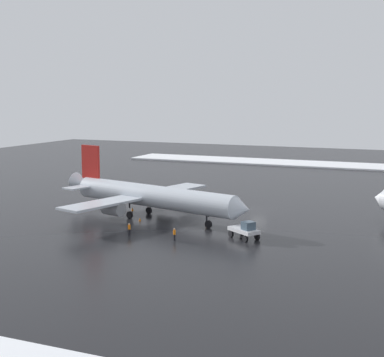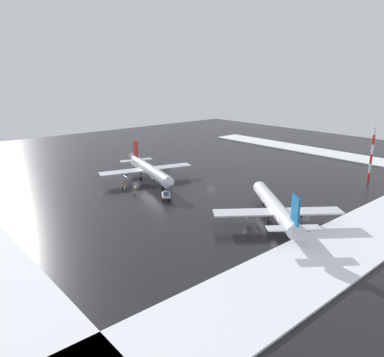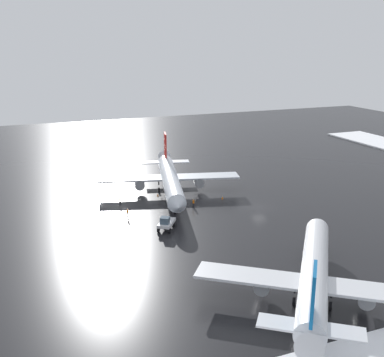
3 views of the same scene
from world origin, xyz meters
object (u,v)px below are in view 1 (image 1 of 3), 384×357
object	(u,v)px
traffic_cone_wingtip_side	(140,219)
ground_crew_beside_wing	(174,234)
traffic_cone_mid_line	(133,209)
ground_crew_near_tug	(129,228)
pushback_tug	(245,230)
airplane_distant_tail	(149,196)
traffic_cone_near_nose	(209,209)
ground_crew_mid_apron	(207,214)

from	to	relation	value
traffic_cone_wingtip_side	ground_crew_beside_wing	bearing A→B (deg)	-132.04
traffic_cone_mid_line	ground_crew_near_tug	bearing A→B (deg)	-152.57
pushback_tug	ground_crew_near_tug	distance (m)	15.98
ground_crew_beside_wing	ground_crew_near_tug	bearing A→B (deg)	9.04
ground_crew_beside_wing	traffic_cone_wingtip_side	world-z (taller)	ground_crew_beside_wing
airplane_distant_tail	traffic_cone_near_nose	size ratio (longest dim) A/B	65.13
traffic_cone_near_nose	traffic_cone_mid_line	size ratio (longest dim) A/B	1.00
airplane_distant_tail	ground_crew_near_tug	distance (m)	12.05
ground_crew_beside_wing	traffic_cone_wingtip_side	distance (m)	13.56
airplane_distant_tail	ground_crew_near_tug	world-z (taller)	airplane_distant_tail
pushback_tug	ground_crew_beside_wing	xyz separation A→B (m)	(-4.63, 8.37, -0.31)
traffic_cone_mid_line	traffic_cone_wingtip_side	size ratio (longest dim) A/B	1.00
traffic_cone_near_nose	traffic_cone_wingtip_side	bearing A→B (deg)	150.01
airplane_distant_tail	traffic_cone_mid_line	bearing A→B (deg)	157.06
ground_crew_mid_apron	traffic_cone_near_nose	world-z (taller)	ground_crew_mid_apron
airplane_distant_tail	ground_crew_beside_wing	bearing A→B (deg)	-35.32
ground_crew_mid_apron	traffic_cone_mid_line	bearing A→B (deg)	3.47
ground_crew_beside_wing	ground_crew_mid_apron	world-z (taller)	same
ground_crew_near_tug	ground_crew_beside_wing	world-z (taller)	same
pushback_tug	traffic_cone_mid_line	size ratio (longest dim) A/B	9.16
pushback_tug	traffic_cone_mid_line	xyz separation A→B (m)	(11.23, 23.46, -1.01)
ground_crew_mid_apron	traffic_cone_wingtip_side	size ratio (longest dim) A/B	3.11
ground_crew_mid_apron	pushback_tug	bearing A→B (deg)	149.44
ground_crew_beside_wing	ground_crew_mid_apron	distance (m)	13.36
airplane_distant_tail	ground_crew_beside_wing	xyz separation A→B (m)	(-11.70, -9.74, -2.60)
traffic_cone_mid_line	traffic_cone_wingtip_side	xyz separation A→B (m)	(-6.78, -5.03, 0.00)
airplane_distant_tail	ground_crew_near_tug	xyz separation A→B (m)	(-11.44, -2.75, -2.60)
ground_crew_mid_apron	traffic_cone_near_nose	size ratio (longest dim) A/B	3.11
ground_crew_beside_wing	traffic_cone_near_nose	xyz separation A→B (m)	(20.83, 3.27, -0.70)
ground_crew_beside_wing	traffic_cone_near_nose	distance (m)	21.09
ground_crew_beside_wing	ground_crew_mid_apron	size ratio (longest dim) A/B	1.00
traffic_cone_mid_line	airplane_distant_tail	bearing A→B (deg)	-127.83
ground_crew_beside_wing	traffic_cone_near_nose	world-z (taller)	ground_crew_beside_wing
airplane_distant_tail	traffic_cone_wingtip_side	distance (m)	4.23
airplane_distant_tail	traffic_cone_mid_line	size ratio (longest dim) A/B	65.13
airplane_distant_tail	traffic_cone_near_nose	xyz separation A→B (m)	(9.13, -6.47, -3.29)
ground_crew_near_tug	ground_crew_beside_wing	bearing A→B (deg)	-165.11
traffic_cone_wingtip_side	ground_crew_near_tug	bearing A→B (deg)	-160.85
ground_crew_beside_wing	traffic_cone_near_nose	size ratio (longest dim) A/B	3.11
pushback_tug	traffic_cone_near_nose	xyz separation A→B (m)	(16.20, 11.64, -1.01)
ground_crew_beside_wing	traffic_cone_near_nose	bearing A→B (deg)	-69.92
ground_crew_mid_apron	ground_crew_beside_wing	bearing A→B (deg)	106.29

